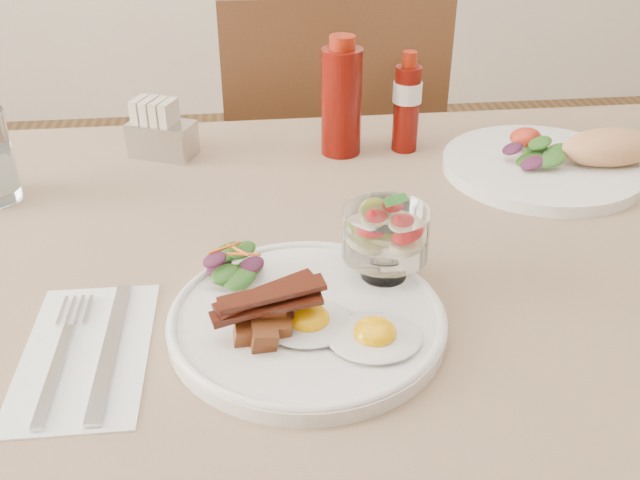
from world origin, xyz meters
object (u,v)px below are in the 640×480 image
main_plate (307,321)px  hot_sauce_bottle (407,104)px  chair_far (328,179)px  ketchup_bottle (341,100)px  sugar_caddy (160,133)px  table (394,308)px  fruit_cup (385,234)px  second_plate (557,160)px

main_plate → hot_sauce_bottle: size_ratio=1.83×
chair_far → main_plate: size_ratio=3.32×
ketchup_bottle → sugar_caddy: 0.28m
table → hot_sauce_bottle: size_ratio=8.67×
table → ketchup_bottle: size_ratio=7.44×
table → ketchup_bottle: ketchup_bottle is taller
chair_far → fruit_cup: chair_far is taller
ketchup_bottle → sugar_caddy: bearing=175.9°
main_plate → second_plate: size_ratio=0.92×
second_plate → sugar_caddy: 0.59m
fruit_cup → hot_sauce_bottle: size_ratio=0.61×
hot_sauce_bottle → chair_far: bearing=100.7°
main_plate → sugar_caddy: sugar_caddy is taller
chair_far → second_plate: bearing=-60.6°
table → main_plate: 0.21m
table → chair_far: (0.00, 0.66, -0.14)m
fruit_cup → hot_sauce_bottle: hot_sauce_bottle is taller
main_plate → fruit_cup: 0.12m
second_plate → table: bearing=-146.2°
chair_far → sugar_caddy: (-0.30, -0.35, 0.26)m
table → fruit_cup: (-0.03, -0.08, 0.16)m
main_plate → second_plate: 0.51m
table → ketchup_bottle: 0.34m
fruit_cup → second_plate: (0.31, 0.26, -0.05)m
fruit_cup → sugar_caddy: fruit_cup is taller
hot_sauce_bottle → sugar_caddy: 0.37m
table → fruit_cup: fruit_cup is taller
second_plate → hot_sauce_bottle: (-0.20, 0.11, 0.06)m
table → second_plate: (0.27, 0.18, 0.11)m
chair_far → hot_sauce_bottle: bearing=-79.3°
fruit_cup → table: bearing=66.7°
main_plate → second_plate: second_plate is taller
ketchup_bottle → hot_sauce_bottle: ketchup_bottle is taller
main_plate → ketchup_bottle: (0.09, 0.43, 0.08)m
table → chair_far: bearing=90.0°
ketchup_bottle → hot_sauce_bottle: 0.10m
chair_far → second_plate: size_ratio=3.05×
ketchup_bottle → hot_sauce_bottle: (0.10, -0.00, -0.01)m
table → sugar_caddy: (-0.30, 0.31, 0.13)m
fruit_cup → ketchup_bottle: ketchup_bottle is taller
table → sugar_caddy: bearing=134.1°
hot_sauce_bottle → sugar_caddy: hot_sauce_bottle is taller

